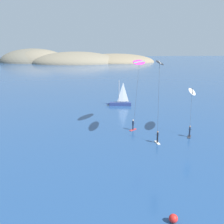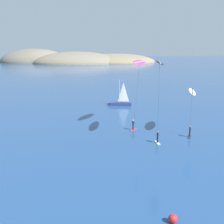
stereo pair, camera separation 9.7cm
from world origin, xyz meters
TOP-DOWN VIEW (x-y plane):
  - headland_island at (-3.09, 201.26)m, footprint 115.46×60.21m
  - sailboat_near at (13.87, 49.52)m, footprint 5.97×2.10m
  - kitesurfer_white at (21.98, 28.73)m, footprint 3.04×5.62m
  - kitesurfer_magenta at (14.65, 32.95)m, footprint 3.78×5.41m
  - kitesurfer_black at (16.19, 26.58)m, footprint 2.42×5.84m
  - marker_buoy at (12.15, 7.22)m, footprint 0.70×0.70m

SIDE VIEW (x-z plane):
  - headland_island at x=-3.09m, z-range -10.00..10.00m
  - marker_buoy at x=12.15m, z-range 0.00..0.70m
  - sailboat_near at x=13.87m, z-range -2.21..3.49m
  - kitesurfer_white at x=21.98m, z-range 2.49..9.34m
  - kitesurfer_magenta at x=14.65m, z-range 4.20..15.19m
  - kitesurfer_black at x=16.19m, z-range 4.41..15.63m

